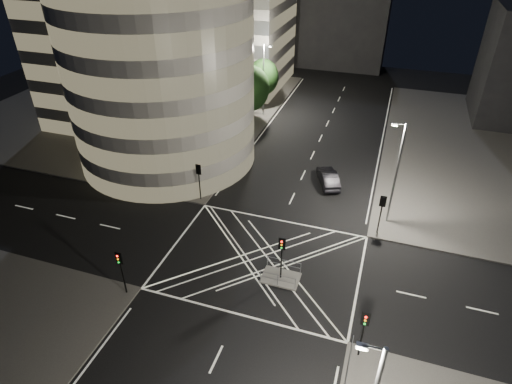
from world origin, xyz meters
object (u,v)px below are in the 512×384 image
(sedan, at_px, (328,178))
(traffic_signal_nl, at_px, (121,265))
(street_lamp_right_far, at_px, (396,171))
(traffic_signal_island, at_px, (282,251))
(street_lamp_left_near, at_px, (212,129))
(central_island, at_px, (281,278))
(traffic_signal_fr, at_px, (382,208))
(street_lamp_left_far, at_px, (264,78))
(traffic_signal_fl, at_px, (199,175))
(traffic_signal_nr, at_px, (364,326))

(sedan, bearing_deg, traffic_signal_nl, 38.15)
(street_lamp_right_far, bearing_deg, traffic_signal_nl, -139.09)
(traffic_signal_nl, xyz_separation_m, traffic_signal_island, (10.80, 5.30, 0.00))
(street_lamp_left_near, bearing_deg, central_island, -49.73)
(traffic_signal_fr, relative_size, traffic_signal_island, 1.00)
(central_island, relative_size, traffic_signal_fr, 0.75)
(street_lamp_left_near, relative_size, street_lamp_left_far, 1.00)
(street_lamp_left_far, bearing_deg, traffic_signal_fr, -51.83)
(street_lamp_left_near, xyz_separation_m, street_lamp_right_far, (18.87, -3.00, 0.00))
(traffic_signal_fl, xyz_separation_m, traffic_signal_fr, (17.60, 0.00, 0.00))
(traffic_signal_island, distance_m, street_lamp_right_far, 13.13)
(street_lamp_left_far, bearing_deg, street_lamp_right_far, -48.06)
(traffic_signal_nr, bearing_deg, traffic_signal_fr, 90.00)
(street_lamp_left_far, distance_m, street_lamp_right_far, 28.23)
(traffic_signal_fr, relative_size, traffic_signal_nr, 1.00)
(traffic_signal_fl, bearing_deg, traffic_signal_nl, -90.00)
(central_island, distance_m, traffic_signal_island, 2.84)
(central_island, xyz_separation_m, traffic_signal_island, (0.00, 0.00, 2.84))
(traffic_signal_nl, xyz_separation_m, street_lamp_right_far, (18.24, 15.80, 2.63))
(traffic_signal_island, bearing_deg, central_island, 0.00)
(traffic_signal_nr, bearing_deg, central_island, 142.07)
(traffic_signal_nr, bearing_deg, street_lamp_right_far, 87.70)
(traffic_signal_fr, bearing_deg, street_lamp_left_far, 128.17)
(traffic_signal_fl, bearing_deg, street_lamp_left_far, 91.57)
(traffic_signal_nl, bearing_deg, traffic_signal_nr, 0.00)
(traffic_signal_nr, bearing_deg, traffic_signal_fl, 142.31)
(street_lamp_left_far, bearing_deg, traffic_signal_fl, -88.43)
(central_island, relative_size, traffic_signal_nr, 0.75)
(traffic_signal_nl, relative_size, traffic_signal_island, 1.00)
(traffic_signal_island, height_order, street_lamp_left_far, street_lamp_left_far)
(traffic_signal_fl, height_order, traffic_signal_fr, same)
(traffic_signal_fl, relative_size, sedan, 0.83)
(street_lamp_left_near, distance_m, sedan, 13.40)
(traffic_signal_fr, bearing_deg, street_lamp_right_far, 73.89)
(traffic_signal_nl, xyz_separation_m, street_lamp_left_near, (-0.64, 18.80, 2.63))
(traffic_signal_fr, xyz_separation_m, street_lamp_left_far, (-18.24, 23.20, 2.63))
(traffic_signal_nr, bearing_deg, street_lamp_left_near, 134.13)
(traffic_signal_island, xyz_separation_m, street_lamp_left_far, (-11.44, 31.50, 2.63))
(traffic_signal_nl, distance_m, traffic_signal_island, 12.03)
(central_island, relative_size, sedan, 0.62)
(traffic_signal_fr, bearing_deg, traffic_signal_island, -129.33)
(traffic_signal_fl, xyz_separation_m, street_lamp_left_near, (-0.64, 5.20, 2.63))
(traffic_signal_island, bearing_deg, street_lamp_left_near, 130.27)
(street_lamp_left_far, distance_m, sedan, 20.81)
(traffic_signal_fr, bearing_deg, traffic_signal_fl, 180.00)
(traffic_signal_island, relative_size, street_lamp_left_far, 0.40)
(traffic_signal_fl, relative_size, street_lamp_left_near, 0.40)
(central_island, height_order, traffic_signal_nl, traffic_signal_nl)
(traffic_signal_fl, distance_m, traffic_signal_nr, 22.24)
(traffic_signal_fl, height_order, street_lamp_left_near, street_lamp_left_near)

